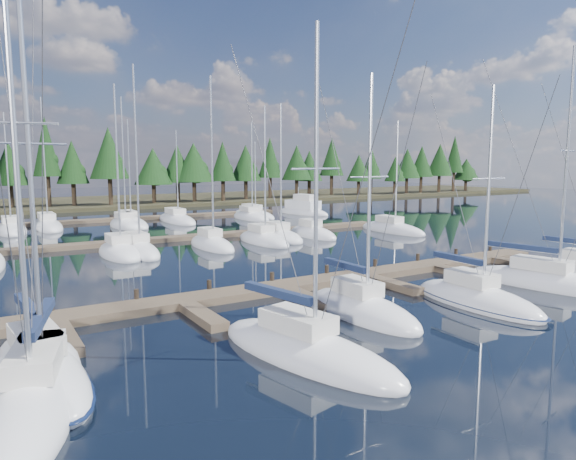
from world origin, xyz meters
TOP-DOWN VIEW (x-y plane):
  - ground at (0.00, 30.00)m, footprint 260.00×260.00m
  - far_shore at (0.00, 90.00)m, footprint 220.00×30.00m
  - main_dock at (0.00, 17.36)m, footprint 44.00×6.13m
  - back_docks at (0.00, 49.58)m, footprint 50.00×21.80m
  - front_sailboat_0 at (-13.58, 9.68)m, footprint 4.94×10.38m
  - front_sailboat_1 at (-13.25, 11.63)m, footprint 3.45×8.80m
  - front_sailboat_2 at (-4.50, 8.59)m, footprint 4.62×9.39m
  - front_sailboat_3 at (0.82, 11.74)m, footprint 2.58×7.62m
  - front_sailboat_4 at (7.11, 10.08)m, footprint 2.97×8.26m
  - front_sailboat_5 at (13.86, 10.32)m, footprint 4.49×10.27m
  - back_sailboat_rows at (-0.15, 45.18)m, footprint 48.72×33.18m
  - motor_yacht_right at (25.91, 55.30)m, footprint 5.12×9.90m
  - tree_line at (-0.72, 80.15)m, footprint 184.18×11.56m

SIDE VIEW (x-z plane):
  - ground at x=0.00m, z-range 0.00..0.00m
  - back_docks at x=0.00m, z-range 0.00..0.40m
  - main_dock at x=0.00m, z-range -0.25..0.65m
  - back_sailboat_rows at x=-0.15m, z-range -7.59..8.12m
  - front_sailboat_4 at x=7.11m, z-range -5.67..6.22m
  - front_sailboat_2 at x=-4.50m, z-range -6.17..6.73m
  - front_sailboat_3 at x=0.82m, z-range -5.78..6.35m
  - front_sailboat_5 at x=13.86m, z-range -6.98..7.57m
  - front_sailboat_1 at x=-13.25m, z-range -6.89..7.48m
  - front_sailboat_0 at x=-13.58m, z-range -7.33..7.92m
  - far_shore at x=0.00m, z-range 0.00..0.60m
  - motor_yacht_right at x=25.91m, z-range -1.85..2.88m
  - tree_line at x=-0.72m, z-range 0.46..14.37m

